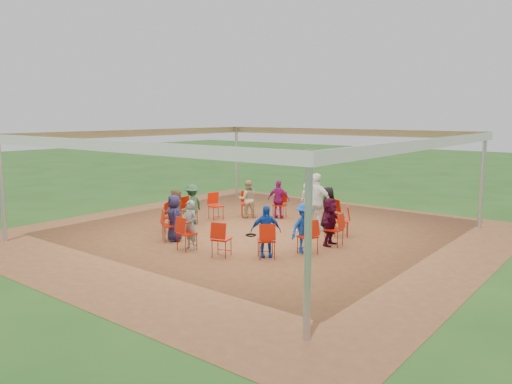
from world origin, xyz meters
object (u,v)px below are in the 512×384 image
Objects in this scene: chair_3 at (331,214)px; laptop at (301,228)px; chair_12 at (222,239)px; chair_6 at (247,204)px; person_seated_1 at (330,222)px; person_seated_5 at (248,199)px; chair_4 at (309,208)px; person_seated_2 at (328,208)px; chair_11 at (187,234)px; standing_person at (316,202)px; person_seated_10 at (266,231)px; person_seated_8 at (174,218)px; person_seated_4 at (279,200)px; person_seated_6 at (192,205)px; person_seated_9 at (190,225)px; chair_10 at (170,226)px; chair_13 at (266,240)px; chair_2 at (341,221)px; person_seated_3 at (307,202)px; chair_0 at (308,237)px; chair_1 at (334,230)px; person_seated_0 at (305,228)px; person_seated_7 at (176,211)px; chair_7 at (216,206)px; chair_9 at (172,217)px; cable_coil at (251,235)px; chair_5 at (280,205)px; chair_8 at (189,211)px.

chair_3 is 2.98m from laptop.
chair_6 is at bearing 102.86° from chair_12.
person_seated_1 is 4.32m from person_seated_5.
chair_4 is 0.69× the size of person_seated_2.
standing_person is at bearing 76.19° from chair_11.
person_seated_10 reaches higher than chair_12.
person_seated_4 is at bearing 115.71° from person_seated_8.
person_seated_9 is (2.10, -2.12, 0.00)m from person_seated_6.
person_seated_2 is at bearing 161.04° from chair_4.
person_seated_6 is (-1.03, 1.87, 0.21)m from chair_10.
person_seated_5 is at bearing 90.00° from chair_6.
chair_13 is at bearing 12.86° from chair_12.
chair_11 is (-2.43, -3.83, 0.00)m from chair_2.
standing_person is (-0.94, 0.15, 0.44)m from chair_2.
person_seated_3 is 1.00× the size of person_seated_9.
chair_4 is 4.91m from chair_10.
person_seated_4 is at bearing 161.04° from chair_6.
chair_0 is 1.00× the size of chair_1.
chair_11 is at bearing 128.57° from chair_1.
person_seated_0 is 3.75m from person_seated_8.
person_seated_7 is 3.75m from person_seated_10.
chair_3 is at bearing 76.82° from person_seated_9.
person_seated_0 is (2.55, 1.70, 0.21)m from chair_11.
person_seated_4 is at bearing -27.24° from standing_person.
chair_7 and chair_13 have the same top height.
chair_7 is 1.00× the size of chair_9.
chair_13 is (3.54, -3.58, 0.00)m from chair_6.
standing_person is at bearing 87.19° from chair_10.
chair_0 is 0.69× the size of person_seated_7.
chair_9 is at bearing 38.57° from chair_6.
chair_3 is at bearing 36.82° from person_seated_0.
chair_3 and chair_10 have the same top height.
chair_3 is 1.00× the size of chair_7.
person_seated_5 is 1.00× the size of person_seated_6.
chair_2 is at bearing 64.29° from chair_11.
chair_11 is 2.33m from cable_coil.
chair_11 is at bearing 51.43° from chair_7.
person_seated_3 is 1.00× the size of person_seated_8.
chair_11 is 1.00× the size of chair_12.
laptop is (2.93, -3.13, 0.17)m from chair_5.
person_seated_9 is 2.26m from cable_coil.
person_seated_4 is (-1.60, 4.65, 0.21)m from chair_12.
person_seated_10 is (4.19, -1.44, 0.21)m from chair_8.
chair_4 and chair_7 have the same top height.
chair_6 is at bearing 12.86° from chair_5.
person_seated_3 is at bearing 40.33° from chair_1.
person_seated_3 is at bearing 84.44° from cable_coil.
chair_6 is 0.69× the size of person_seated_0.
person_seated_0 is 3.75m from person_seated_3.
person_seated_5 is at bearing 115.04° from chair_11.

